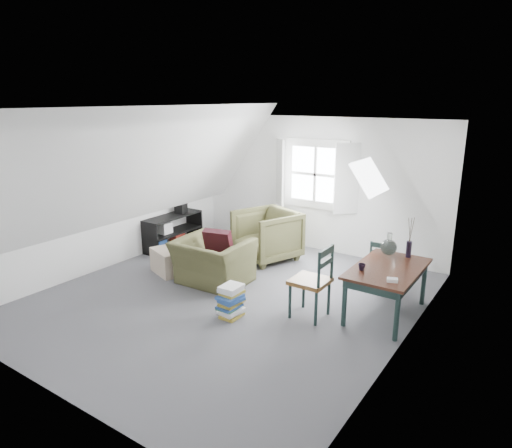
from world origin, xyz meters
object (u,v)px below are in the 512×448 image
Objects in this scene: dining_table at (388,274)px; magazine_stack at (231,301)px; dining_chair_near at (313,280)px; ottoman at (174,260)px; armchair_near at (213,283)px; dining_chair_far at (383,265)px; media_shelf at (172,233)px; armchair_far at (267,259)px.

dining_table reaches higher than magazine_stack.
dining_chair_near is 1.12m from magazine_stack.
dining_chair_near reaches higher than ottoman.
armchair_near is 0.87m from ottoman.
armchair_near is 1.80× the size of ottoman.
media_shelf is at bearing -1.14° from dining_chair_far.
armchair_far is 2.39m from dining_chair_near.
dining_chair_near reaches higher than dining_chair_far.
dining_chair_far is at bearing 116.97° from dining_table.
dining_chair_far is at bearing 54.16° from magazine_stack.
magazine_stack is at bearing -139.92° from dining_table.
magazine_stack is (2.69, -1.67, -0.07)m from media_shelf.
armchair_near is 2.62m from dining_chair_far.
dining_chair_near is (1.72, -1.57, 0.52)m from armchair_far.
media_shelf reaches higher than armchair_far.
armchair_near is at bearing -25.35° from media_shelf.
dining_table is (2.61, 0.45, 0.59)m from armchair_near.
dining_chair_far is at bearing -155.04° from armchair_near.
dining_table is 3.13× the size of magazine_stack.
dining_chair_far reaches higher than dining_table.
media_shelf is at bearing 135.85° from ottoman.
armchair_far reaches higher than ottoman.
dining_chair_far is 1.42m from dining_chair_near.
dining_chair_near is (-0.78, -0.62, -0.07)m from dining_table.
dining_chair_near reaches higher than armchair_near.
dining_table is at bearing 0.56° from armchair_far.
dining_chair_far reaches higher than ottoman.
dining_chair_far is (2.21, -0.23, 0.42)m from armchair_far.
armchair_near is 0.80× the size of dining_table.
armchair_near is at bearing -88.88° from dining_chair_near.
media_shelf is (-0.92, 0.90, 0.09)m from ottoman.
magazine_stack is (1.77, -0.77, 0.02)m from ottoman.
armchair_far is 2.26m from dining_chair_far.
ottoman is 3.50m from dining_table.
dining_table is at bearing 134.57° from dining_chair_near.
dining_table is 1.08× the size of media_shelf.
ottoman is at bearing 15.29° from dining_chair_far.
dining_chair_near reaches higher than armchair_far.
dining_table is at bearing 107.71° from dining_chair_far.
magazine_stack is at bearing -23.53° from ottoman.
dining_chair_near reaches higher than magazine_stack.
ottoman is 3.37m from dining_chair_far.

